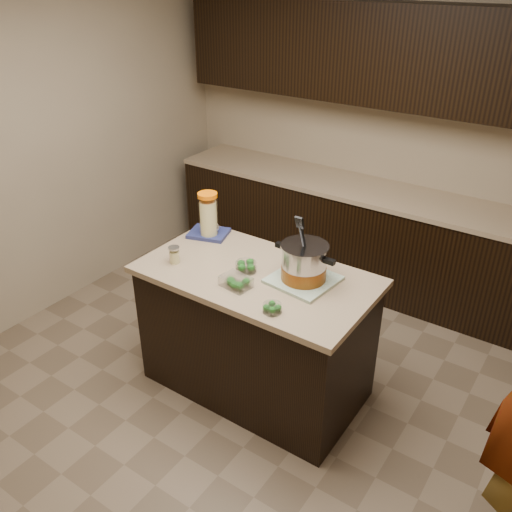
{
  "coord_description": "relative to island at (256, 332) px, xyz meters",
  "views": [
    {
      "loc": [
        1.62,
        -2.36,
        2.6
      ],
      "look_at": [
        0.0,
        0.0,
        1.02
      ],
      "focal_mm": 38.0,
      "sensor_mm": 36.0,
      "label": 1
    }
  ],
  "objects": [
    {
      "name": "dish_towel",
      "position": [
        0.29,
        0.08,
        0.46
      ],
      "size": [
        0.4,
        0.4,
        0.02
      ],
      "primitive_type": "cube",
      "rotation": [
        0.0,
        0.0,
        -0.11
      ],
      "color": "#57825A",
      "rests_on": "island"
    },
    {
      "name": "mason_jar",
      "position": [
        -0.5,
        -0.18,
        0.5
      ],
      "size": [
        0.09,
        0.09,
        0.12
      ],
      "rotation": [
        0.0,
        0.0,
        -0.22
      ],
      "color": "#D5CA82",
      "rests_on": "island"
    },
    {
      "name": "back_cabinets",
      "position": [
        0.0,
        1.74,
        0.49
      ],
      "size": [
        3.6,
        0.63,
        2.33
      ],
      "color": "black",
      "rests_on": "ground"
    },
    {
      "name": "stock_pot",
      "position": [
        0.29,
        0.08,
        0.56
      ],
      "size": [
        0.4,
        0.29,
        0.4
      ],
      "rotation": [
        0.0,
        0.0,
        -0.03
      ],
      "color": "#B7B7BC",
      "rests_on": "dish_towel"
    },
    {
      "name": "broccoli_tub_left",
      "position": [
        -0.07,
        -0.01,
        0.48
      ],
      "size": [
        0.17,
        0.17,
        0.06
      ],
      "rotation": [
        0.0,
        0.0,
        -0.39
      ],
      "color": "silver",
      "rests_on": "island"
    },
    {
      "name": "lemonade_pitcher",
      "position": [
        -0.54,
        0.22,
        0.6
      ],
      "size": [
        0.17,
        0.17,
        0.32
      ],
      "rotation": [
        0.0,
        0.0,
        0.38
      ],
      "color": "#D5CA82",
      "rests_on": "island"
    },
    {
      "name": "blue_tray",
      "position": [
        -0.56,
        0.25,
        0.48
      ],
      "size": [
        0.31,
        0.28,
        0.1
      ],
      "rotation": [
        0.0,
        0.0,
        0.3
      ],
      "color": "navy",
      "rests_on": "island"
    },
    {
      "name": "island",
      "position": [
        0.0,
        0.0,
        0.0
      ],
      "size": [
        1.46,
        0.81,
        0.9
      ],
      "color": "black",
      "rests_on": "ground"
    },
    {
      "name": "room_shell",
      "position": [
        0.0,
        0.0,
        1.26
      ],
      "size": [
        4.04,
        4.04,
        2.72
      ],
      "color": "tan",
      "rests_on": "ground"
    },
    {
      "name": "ground_plane",
      "position": [
        0.0,
        0.0,
        -0.45
      ],
      "size": [
        4.0,
        4.0,
        0.0
      ],
      "primitive_type": "plane",
      "color": "brown",
      "rests_on": "ground"
    },
    {
      "name": "broccoli_tub_right",
      "position": [
        0.31,
        -0.29,
        0.47
      ],
      "size": [
        0.13,
        0.13,
        0.05
      ],
      "rotation": [
        0.0,
        0.0,
        0.31
      ],
      "color": "silver",
      "rests_on": "island"
    },
    {
      "name": "broccoli_tub_rect",
      "position": [
        -0.01,
        -0.19,
        0.48
      ],
      "size": [
        0.19,
        0.15,
        0.06
      ],
      "rotation": [
        0.0,
        0.0,
        -0.13
      ],
      "color": "silver",
      "rests_on": "island"
    }
  ]
}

